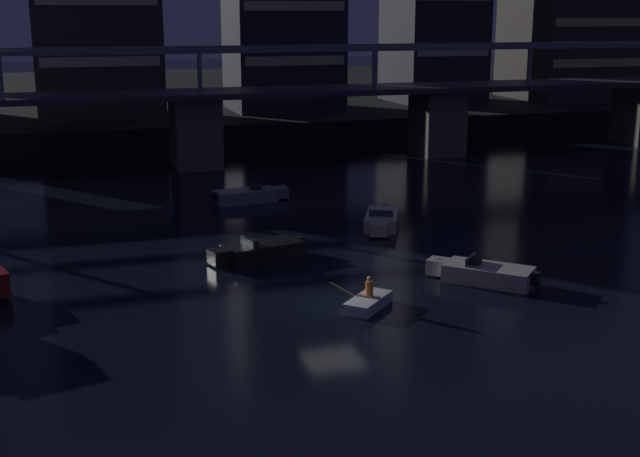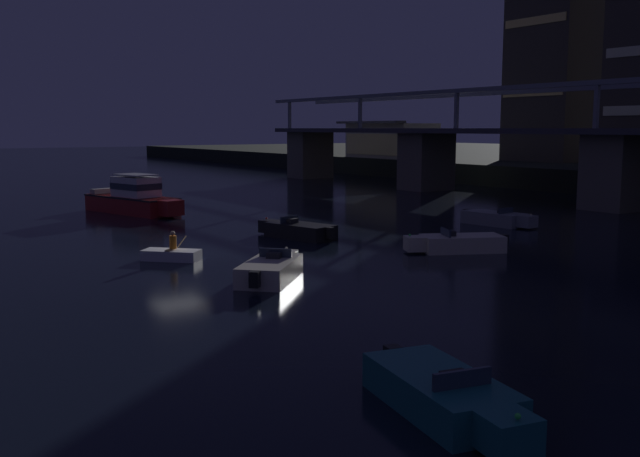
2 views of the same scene
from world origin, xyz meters
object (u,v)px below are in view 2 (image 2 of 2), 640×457
Objects in this scene: dinghy_with_paddler at (171,254)px; speedboat_mid_left at (445,395)px; speedboat_mid_center at (458,243)px; speedboat_mid_right at (497,219)px; speedboat_near_right at (298,230)px; speedboat_near_center at (272,269)px; cabin_cruiser_near_left at (134,198)px; waterfront_pavilion at (391,140)px; river_bridge at (619,155)px.

speedboat_mid_left is at bearing -5.77° from dinghy_with_paddler.
speedboat_mid_right is at bearing 122.62° from speedboat_mid_center.
speedboat_mid_left is (22.82, -10.48, 0.00)m from speedboat_near_right.
speedboat_near_center is 14.44m from speedboat_mid_left.
speedboat_near_right is 8.84m from dinghy_with_paddler.
cabin_cruiser_near_left reaches higher than speedboat_near_right.
waterfront_pavilion is 49.56m from speedboat_mid_right.
river_bridge reaches higher than cabin_cruiser_near_left.
river_bridge is 35.61m from dinghy_with_paddler.
speedboat_near_right is 1.98× the size of dinghy_with_paddler.
waterfront_pavilion is 2.49× the size of speedboat_mid_center.
speedboat_near_center is at bearing -37.17° from speedboat_near_right.
speedboat_mid_right is at bearing 79.39° from speedboat_near_right.
river_bridge is 17.30× the size of speedboat_near_right.
speedboat_near_center is at bearing -43.17° from waterfront_pavilion.
river_bridge is at bearing 94.58° from speedboat_mid_right.
cabin_cruiser_near_left reaches higher than dinghy_with_paddler.
cabin_cruiser_near_left is 25.45m from speedboat_near_center.
speedboat_near_center is at bearing -86.42° from speedboat_mid_center.
waterfront_pavilion is (-41.06, 11.91, 0.37)m from river_bridge.
dinghy_with_paddler is at bearing -87.95° from river_bridge.
speedboat_near_right is at bearing -44.38° from waterfront_pavilion.
speedboat_mid_center is at bearing 93.58° from speedboat_near_center.
cabin_cruiser_near_left is 25.75m from speedboat_mid_center.
waterfront_pavilion reaches higher than speedboat_mid_left.
speedboat_mid_center is at bearing 26.93° from speedboat_near_right.
speedboat_near_center is at bearing -72.09° from speedboat_mid_right.
waterfront_pavilion reaches higher than speedboat_mid_center.
dinghy_with_paddler is at bearing -72.74° from speedboat_near_right.
river_bridge reaches higher than dinghy_with_paddler.
speedboat_mid_right is (-6.42, 19.87, 0.00)m from speedboat_near_center.
river_bridge is 43.30m from speedboat_mid_left.
dinghy_with_paddler is at bearing -48.17° from waterfront_pavilion.
speedboat_near_right is at bearing -153.07° from speedboat_mid_center.
dinghy_with_paddler reaches higher than speedboat_mid_right.
dinghy_with_paddler is (-5.58, -12.61, -0.14)m from speedboat_mid_center.
speedboat_mid_left is 20.30m from dinghy_with_paddler.
speedboat_mid_center is at bearing -57.38° from speedboat_mid_right.
cabin_cruiser_near_left is 1.80× the size of speedboat_near_right.
river_bridge is at bearing 59.83° from cabin_cruiser_near_left.
speedboat_mid_right is 1.99× the size of dinghy_with_paddler.
waterfront_pavilion is 2.39× the size of speedboat_near_right.
dinghy_with_paddler is (18.99, -4.90, -0.77)m from cabin_cruiser_near_left.
waterfront_pavilion is 2.38× the size of speedboat_mid_left.
dinghy_with_paddler is (0.16, -21.58, -0.14)m from speedboat_mid_right.
dinghy_with_paddler is (2.62, -8.44, -0.14)m from speedboat_near_right.
speedboat_near_center is (7.53, -33.67, -3.65)m from river_bridge.
speedboat_near_center is (25.24, -3.19, -0.64)m from cabin_cruiser_near_left.
speedboat_mid_right is (-20.36, 23.62, 0.00)m from speedboat_mid_left.
river_bridge is at bearing 92.05° from dinghy_with_paddler.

